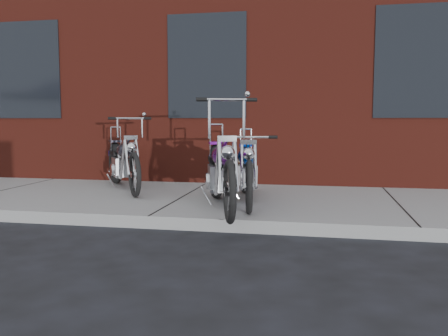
# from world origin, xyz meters

# --- Properties ---
(ground) EXTENTS (120.00, 120.00, 0.00)m
(ground) POSITION_xyz_m (0.00, 0.00, 0.00)
(ground) COLOR #25262E
(ground) RESTS_ON ground
(sidewalk) EXTENTS (22.00, 3.00, 0.15)m
(sidewalk) POSITION_xyz_m (0.00, 1.50, 0.07)
(sidewalk) COLOR gray
(sidewalk) RESTS_ON ground
(building_brick) EXTENTS (22.00, 10.00, 8.00)m
(building_brick) POSITION_xyz_m (0.00, 8.00, 4.00)
(building_brick) COLOR #5C1C12
(building_brick) RESTS_ON ground
(chopper_purple) EXTENTS (0.89, 2.35, 1.36)m
(chopper_purple) POSITION_xyz_m (0.74, 0.66, 0.59)
(chopper_purple) COLOR black
(chopper_purple) RESTS_ON sidewalk
(chopper_blue) EXTENTS (0.64, 2.24, 0.98)m
(chopper_blue) POSITION_xyz_m (0.98, 1.21, 0.56)
(chopper_blue) COLOR black
(chopper_blue) RESTS_ON sidewalk
(chopper_third) EXTENTS (1.36, 1.96, 1.16)m
(chopper_third) POSITION_xyz_m (-1.15, 1.99, 0.56)
(chopper_third) COLOR black
(chopper_third) RESTS_ON sidewalk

